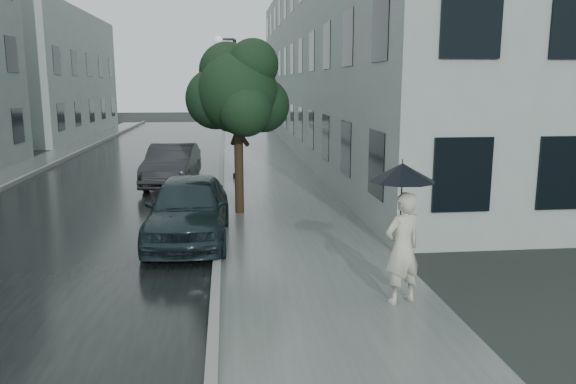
{
  "coord_description": "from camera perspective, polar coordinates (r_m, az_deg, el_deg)",
  "views": [
    {
      "loc": [
        -1.35,
        -9.08,
        3.38
      ],
      "look_at": [
        -0.18,
        1.6,
        1.3
      ],
      "focal_mm": 35.0,
      "sensor_mm": 36.0,
      "label": 1
    }
  ],
  "objects": [
    {
      "name": "car_far",
      "position": [
        19.37,
        -11.7,
        2.75
      ],
      "size": [
        1.77,
        4.27,
        1.37
      ],
      "primitive_type": "imported",
      "rotation": [
        0.0,
        0.0,
        -0.08
      ],
      "color": "black",
      "rests_on": "ground"
    },
    {
      "name": "building_near",
      "position": [
        29.41,
        7.35,
        13.04
      ],
      "size": [
        7.02,
        36.0,
        9.0
      ],
      "color": "#93A09A",
      "rests_on": "ground"
    },
    {
      "name": "street_tree",
      "position": [
        14.72,
        -5.14,
        10.1
      ],
      "size": [
        2.72,
        2.47,
        4.5
      ],
      "color": "#332619",
      "rests_on": "ground"
    },
    {
      "name": "umbrella",
      "position": [
        8.63,
        11.53,
        1.96
      ],
      "size": [
        1.32,
        1.32,
        1.32
      ],
      "rotation": [
        0.0,
        0.0,
        -0.39
      ],
      "color": "black",
      "rests_on": "ground"
    },
    {
      "name": "car_near",
      "position": [
        12.35,
        -10.07,
        -1.65
      ],
      "size": [
        1.8,
        4.24,
        1.43
      ],
      "primitive_type": "imported",
      "rotation": [
        0.0,
        0.0,
        -0.03
      ],
      "color": "#19272B",
      "rests_on": "ground"
    },
    {
      "name": "ground",
      "position": [
        9.79,
        2.07,
        -9.26
      ],
      "size": [
        120.0,
        120.0,
        0.0
      ],
      "primitive_type": "plane",
      "color": "black",
      "rests_on": "ground"
    },
    {
      "name": "lamp_post",
      "position": [
        20.14,
        -5.8,
        9.43
      ],
      "size": [
        0.85,
        0.32,
        5.0
      ],
      "rotation": [
        0.0,
        0.0,
        0.03
      ],
      "color": "black",
      "rests_on": "ground"
    },
    {
      "name": "asphalt_road",
      "position": [
        21.68,
        -16.08,
        1.55
      ],
      "size": [
        6.85,
        60.0,
        0.0
      ],
      "primitive_type": "cube",
      "color": "black",
      "rests_on": "ground"
    },
    {
      "name": "sidewalk_far",
      "position": [
        22.86,
        -27.08,
        1.25
      ],
      "size": [
        1.7,
        60.0,
        0.01
      ],
      "primitive_type": "cube",
      "color": "#4C5451",
      "rests_on": "ground"
    },
    {
      "name": "kerb_near",
      "position": [
        21.34,
        -6.8,
        1.96
      ],
      "size": [
        0.15,
        60.0,
        0.15
      ],
      "primitive_type": "cube",
      "color": "slate",
      "rests_on": "ground"
    },
    {
      "name": "kerb_far",
      "position": [
        22.53,
        -24.9,
        1.49
      ],
      "size": [
        0.15,
        60.0,
        0.15
      ],
      "primitive_type": "cube",
      "color": "slate",
      "rests_on": "ground"
    },
    {
      "name": "pedestrian",
      "position": [
        8.87,
        11.56,
        -5.59
      ],
      "size": [
        0.75,
        0.63,
        1.76
      ],
      "primitive_type": "imported",
      "rotation": [
        0.0,
        0.0,
        3.52
      ],
      "color": "beige",
      "rests_on": "sidewalk"
    },
    {
      "name": "building_far_b",
      "position": [
        41.02,
        -24.35,
        10.86
      ],
      "size": [
        7.02,
        18.0,
        8.0
      ],
      "color": "#93A09A",
      "rests_on": "ground"
    },
    {
      "name": "sidewalk",
      "position": [
        21.41,
        -1.9,
        1.87
      ],
      "size": [
        3.5,
        60.0,
        0.01
      ],
      "primitive_type": "cube",
      "color": "slate",
      "rests_on": "ground"
    }
  ]
}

